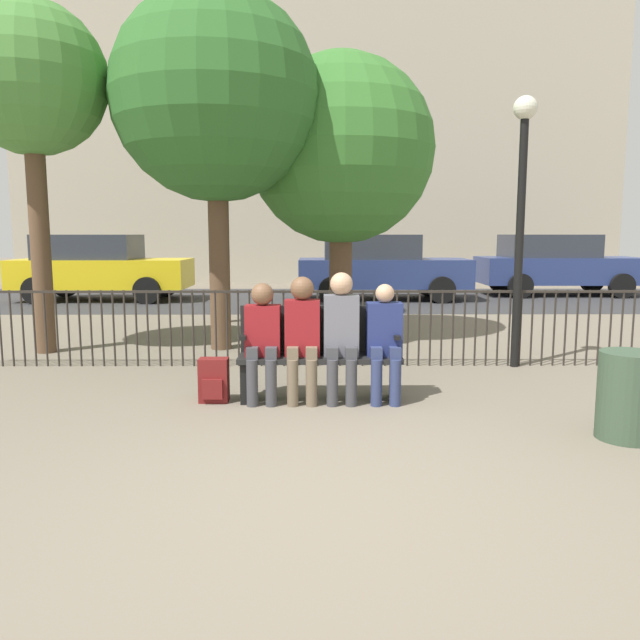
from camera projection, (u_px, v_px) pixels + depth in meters
ground_plane at (322, 501)px, 3.84m from camera, size 80.00×80.00×0.00m
park_bench at (320, 350)px, 6.19m from camera, size 1.59×0.45×0.92m
seated_person_0 at (263, 335)px, 6.04m from camera, size 0.34×0.39×1.16m
seated_person_1 at (302, 332)px, 6.04m from camera, size 0.34×0.39×1.23m
seated_person_2 at (341, 330)px, 6.04m from camera, size 0.34×0.39×1.27m
seated_person_3 at (385, 337)px, 6.05m from camera, size 0.34×0.39×1.15m
backpack at (214, 381)px, 6.08m from camera, size 0.28×0.22×0.43m
fence_railing at (318, 322)px, 7.70m from camera, size 9.01×0.03×0.95m
tree_0 at (341, 151)px, 9.60m from camera, size 2.88×2.88×4.36m
tree_1 at (216, 98)px, 8.48m from camera, size 2.85×2.85×4.91m
tree_2 at (30, 82)px, 8.18m from camera, size 2.00×2.00×4.67m
tree_3 at (217, 98)px, 11.07m from camera, size 3.10×3.10×5.60m
lamp_post at (522, 188)px, 7.45m from camera, size 0.28×0.28×3.24m
street_surface at (318, 299)px, 15.73m from camera, size 24.00×6.00×0.01m
parked_car_0 at (99, 266)px, 15.39m from camera, size 4.20×1.94×1.62m
parked_car_1 at (380, 266)px, 15.55m from camera, size 4.20×1.94×1.62m
parked_car_2 at (556, 264)px, 16.69m from camera, size 4.20×1.94×1.62m
building_facade at (317, 18)px, 22.38m from camera, size 20.00×6.00×18.65m
trash_bin at (629, 396)px, 4.96m from camera, size 0.48×0.48×0.71m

